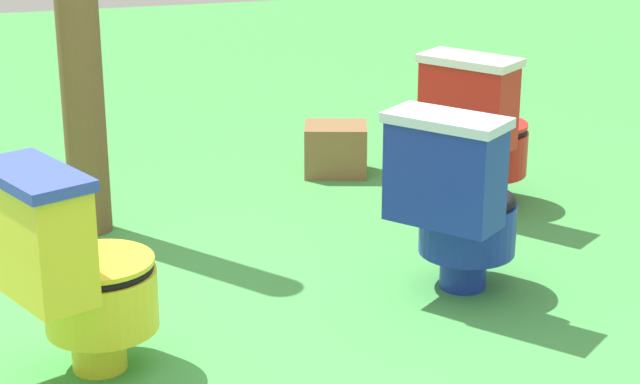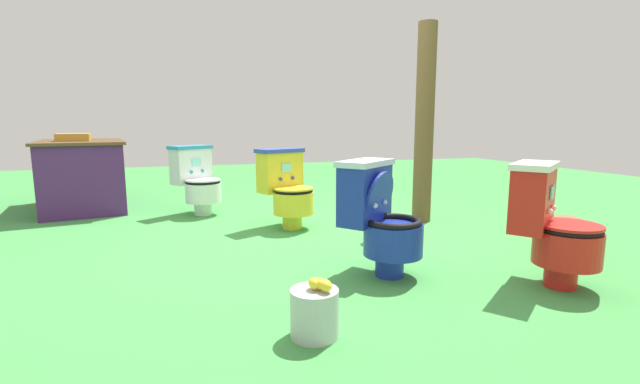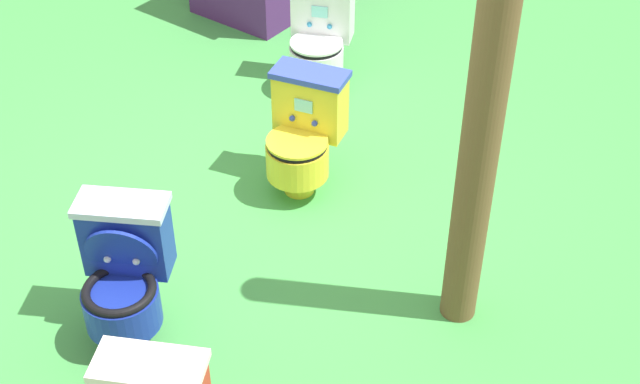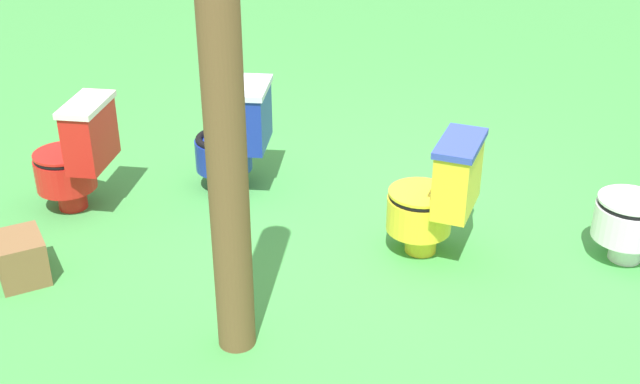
% 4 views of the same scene
% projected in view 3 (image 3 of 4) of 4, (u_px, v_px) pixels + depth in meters
% --- Properties ---
extents(ground, '(14.00, 14.00, 0.00)m').
position_uv_depth(ground, '(249.00, 218.00, 5.15)').
color(ground, '#429947').
extents(toilet_yellow, '(0.61, 0.57, 0.73)m').
position_uv_depth(toilet_yellow, '(303.00, 134.00, 5.17)').
color(toilet_yellow, yellow).
rests_on(toilet_yellow, ground).
extents(toilet_blue, '(0.64, 0.62, 0.73)m').
position_uv_depth(toilet_blue, '(124.00, 273.00, 4.26)').
color(toilet_blue, '#192D9E').
rests_on(toilet_blue, ground).
extents(toilet_white, '(0.63, 0.61, 0.73)m').
position_uv_depth(toilet_white, '(319.00, 37.00, 6.08)').
color(toilet_white, white).
rests_on(toilet_white, ground).
extents(wooden_post, '(0.18, 0.18, 1.89)m').
position_uv_depth(wooden_post, '(478.00, 163.00, 3.99)').
color(wooden_post, brown).
rests_on(wooden_post, ground).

